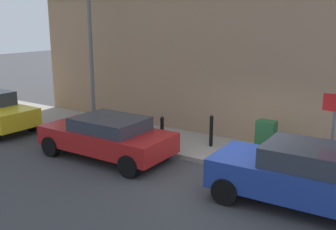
# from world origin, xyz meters

# --- Properties ---
(ground) EXTENTS (80.00, 80.00, 0.00)m
(ground) POSITION_xyz_m (0.00, 0.00, 0.00)
(ground) COLOR #38383A
(sidewalk) EXTENTS (2.39, 30.00, 0.15)m
(sidewalk) POSITION_xyz_m (2.00, 6.00, 0.07)
(sidewalk) COLOR gray
(sidewalk) RESTS_ON ground
(corner_building) EXTENTS (7.57, 12.68, 8.20)m
(corner_building) POSITION_xyz_m (6.93, 4.34, 4.10)
(corner_building) COLOR #937256
(corner_building) RESTS_ON ground
(car_blue) EXTENTS (1.99, 4.54, 1.48)m
(car_blue) POSITION_xyz_m (-0.28, -1.97, 0.77)
(car_blue) COLOR navy
(car_blue) RESTS_ON ground
(car_red) EXTENTS (1.99, 4.24, 1.31)m
(car_red) POSITION_xyz_m (-0.31, 4.12, 0.71)
(car_red) COLOR maroon
(car_red) RESTS_ON ground
(utility_cabinet) EXTENTS (0.46, 0.61, 1.15)m
(utility_cabinet) POSITION_xyz_m (1.99, -0.09, 0.68)
(utility_cabinet) COLOR #1E4C28
(utility_cabinet) RESTS_ON sidewalk
(bollard_near_cabinet) EXTENTS (0.14, 0.14, 1.04)m
(bollard_near_cabinet) POSITION_xyz_m (2.09, 1.78, 0.70)
(bollard_near_cabinet) COLOR black
(bollard_near_cabinet) RESTS_ON sidewalk
(bollard_far_kerb) EXTENTS (0.14, 0.14, 1.04)m
(bollard_far_kerb) POSITION_xyz_m (1.06, 3.01, 0.70)
(bollard_far_kerb) COLOR black
(bollard_far_kerb) RESTS_ON sidewalk
(street_sign) EXTENTS (0.08, 0.60, 2.30)m
(street_sign) POSITION_xyz_m (1.28, -2.05, 1.66)
(street_sign) COLOR #59595B
(street_sign) RESTS_ON sidewalk
(lamppost) EXTENTS (0.20, 0.44, 5.72)m
(lamppost) POSITION_xyz_m (1.94, 6.89, 3.30)
(lamppost) COLOR #59595B
(lamppost) RESTS_ON sidewalk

